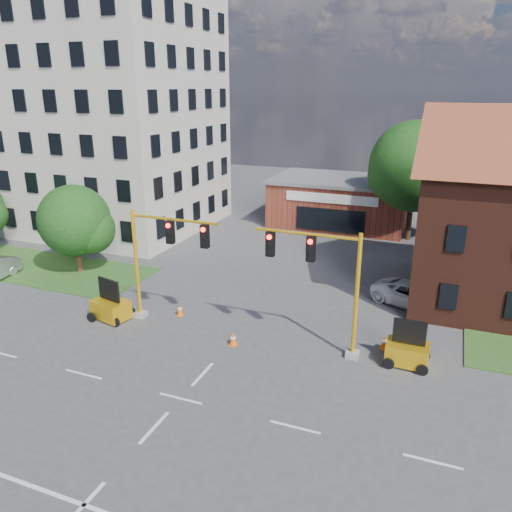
% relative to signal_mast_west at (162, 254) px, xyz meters
% --- Properties ---
extents(ground, '(120.00, 120.00, 0.00)m').
position_rel_signal_mast_west_xyz_m(ground, '(4.36, -6.00, -3.92)').
color(ground, '#444446').
rests_on(ground, ground).
extents(grass_verge_nw, '(22.00, 6.00, 0.08)m').
position_rel_signal_mast_west_xyz_m(grass_verge_nw, '(-15.64, 4.00, -3.88)').
color(grass_verge_nw, '#29501E').
rests_on(grass_verge_nw, ground).
extents(lane_markings, '(60.00, 36.00, 0.01)m').
position_rel_signal_mast_west_xyz_m(lane_markings, '(4.36, -9.00, -3.91)').
color(lane_markings, white).
rests_on(lane_markings, ground).
extents(office_block, '(18.40, 15.40, 20.60)m').
position_rel_signal_mast_west_xyz_m(office_block, '(-15.64, 15.91, 6.39)').
color(office_block, '#BCB3A5').
rests_on(office_block, ground).
extents(brick_shop, '(12.40, 8.40, 4.30)m').
position_rel_signal_mast_west_xyz_m(brick_shop, '(4.36, 23.99, -1.76)').
color(brick_shop, maroon).
rests_on(brick_shop, ground).
extents(tree_large, '(7.76, 7.39, 9.85)m').
position_rel_signal_mast_west_xyz_m(tree_large, '(11.23, 21.08, 1.98)').
color(tree_large, '#332012').
rests_on(tree_large, ground).
extents(tree_nw_front, '(5.08, 4.83, 6.14)m').
position_rel_signal_mast_west_xyz_m(tree_nw_front, '(-9.40, 4.58, -0.36)').
color(tree_nw_front, '#332012').
rests_on(tree_nw_front, ground).
extents(signal_mast_west, '(5.30, 0.60, 6.20)m').
position_rel_signal_mast_west_xyz_m(signal_mast_west, '(0.00, 0.00, 0.00)').
color(signal_mast_west, gray).
rests_on(signal_mast_west, ground).
extents(signal_mast_east, '(5.30, 0.60, 6.20)m').
position_rel_signal_mast_west_xyz_m(signal_mast_east, '(8.71, 0.00, 0.00)').
color(signal_mast_east, gray).
rests_on(signal_mast_east, ground).
extents(trailer_west, '(2.27, 1.78, 2.28)m').
position_rel_signal_mast_west_xyz_m(trailer_west, '(-2.97, -0.85, -3.21)').
color(trailer_west, yellow).
rests_on(trailer_west, ground).
extents(trailer_east, '(1.93, 1.30, 2.18)m').
position_rel_signal_mast_west_xyz_m(trailer_east, '(12.83, 0.26, -3.24)').
color(trailer_east, yellow).
rests_on(trailer_east, ground).
extents(cone_a, '(0.40, 0.40, 0.70)m').
position_rel_signal_mast_west_xyz_m(cone_a, '(-2.72, -1.12, -3.58)').
color(cone_a, '#FF600D').
rests_on(cone_a, ground).
extents(cone_b, '(0.40, 0.40, 0.70)m').
position_rel_signal_mast_west_xyz_m(cone_b, '(0.34, 0.94, -3.58)').
color(cone_b, '#FF600D').
rests_on(cone_b, ground).
extents(cone_c, '(0.40, 0.40, 0.70)m').
position_rel_signal_mast_west_xyz_m(cone_c, '(4.54, -1.04, -3.58)').
color(cone_c, '#FF600D').
rests_on(cone_c, ground).
extents(cone_d, '(0.40, 0.40, 0.70)m').
position_rel_signal_mast_west_xyz_m(cone_d, '(11.65, 1.35, -3.58)').
color(cone_d, '#FF600D').
rests_on(cone_d, ground).
extents(pickup_white, '(5.66, 4.17, 1.43)m').
position_rel_signal_mast_west_xyz_m(pickup_white, '(12.63, 7.10, -3.21)').
color(pickup_white, silver).
rests_on(pickup_white, ground).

